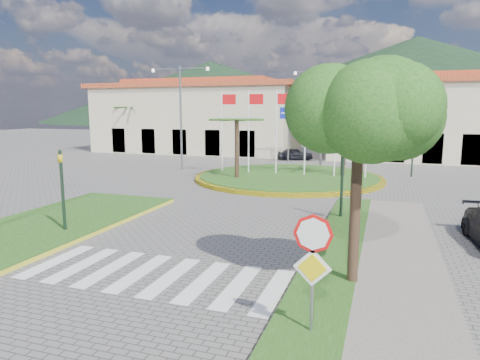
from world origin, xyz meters
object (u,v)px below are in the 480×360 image
(white_van, at_px, (204,147))
(car_dark_b, at_px, (363,154))
(roundabout_island, at_px, (288,177))
(stop_sign, at_px, (313,256))
(deciduous_tree, at_px, (361,89))
(car_dark_a, at_px, (295,154))

(white_van, distance_m, car_dark_b, 16.58)
(roundabout_island, height_order, white_van, roundabout_island)
(stop_sign, xyz_separation_m, white_van, (-17.28, 34.26, -1.10))
(deciduous_tree, distance_m, white_van, 36.26)
(roundabout_island, bearing_deg, stop_sign, -76.27)
(car_dark_b, bearing_deg, white_van, 67.84)
(stop_sign, bearing_deg, deciduous_tree, 78.82)
(deciduous_tree, height_order, car_dark_b, deciduous_tree)
(white_van, bearing_deg, car_dark_b, -102.62)
(roundabout_island, distance_m, white_van, 18.87)
(roundabout_island, distance_m, car_dark_a, 11.63)
(stop_sign, distance_m, white_van, 38.39)
(white_van, distance_m, car_dark_a, 10.86)
(car_dark_b, bearing_deg, deciduous_tree, 163.25)
(white_van, xyz_separation_m, car_dark_b, (16.56, -0.85, -0.09))
(stop_sign, xyz_separation_m, car_dark_b, (-0.72, 33.41, -1.19))
(roundabout_island, relative_size, car_dark_a, 3.84)
(stop_sign, relative_size, car_dark_a, 0.80)
(stop_sign, height_order, white_van, stop_sign)
(car_dark_b, bearing_deg, car_dark_a, 88.20)
(deciduous_tree, bearing_deg, car_dark_a, 104.51)
(stop_sign, height_order, car_dark_a, stop_sign)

